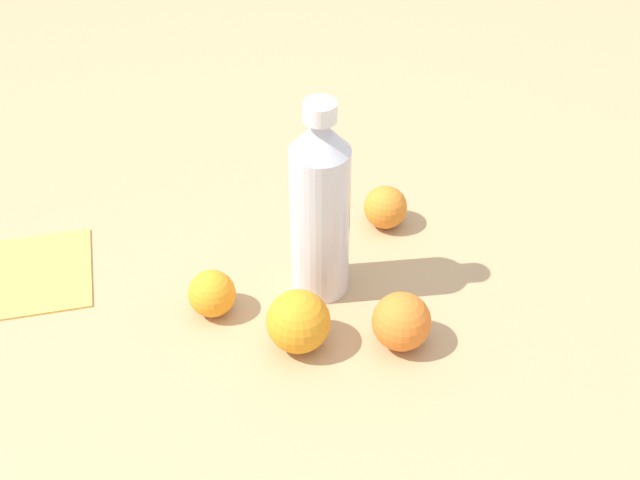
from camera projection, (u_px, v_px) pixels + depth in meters
name	position (u px, v px, depth m)	size (l,w,h in m)	color
ground_plane	(347.00, 300.00, 1.14)	(2.40, 2.40, 0.00)	tan
water_bottle	(320.00, 207.00, 1.08)	(0.08, 0.08, 0.29)	silver
orange_0	(298.00, 322.00, 1.06)	(0.08, 0.08, 0.08)	orange
orange_1	(401.00, 322.00, 1.06)	(0.07, 0.07, 0.07)	orange
orange_2	(212.00, 294.00, 1.11)	(0.06, 0.06, 0.06)	orange
orange_3	(385.00, 207.00, 1.25)	(0.06, 0.06, 0.06)	orange
folded_napkin	(25.00, 274.00, 1.18)	(0.18, 0.17, 0.01)	#E5B24C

